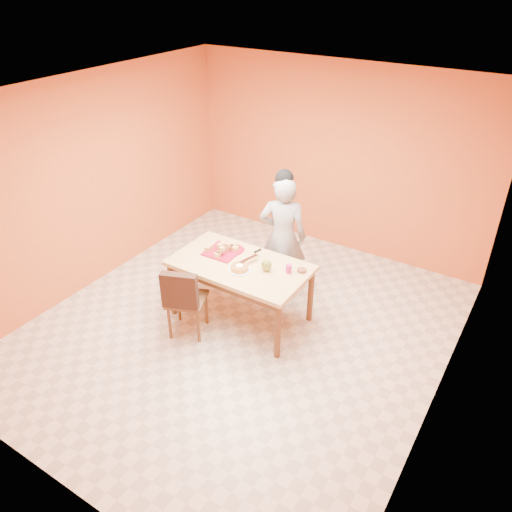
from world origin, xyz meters
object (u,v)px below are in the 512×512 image
Objects in this scene: red_dinner_plate at (233,250)px; checker_tin at (302,270)px; magenta_glass at (289,269)px; dining_table at (240,271)px; egg_ornament at (266,265)px; pastry_platter at (223,252)px; person at (283,237)px; dining_chair at (186,298)px; sponge_cake at (240,268)px.

red_dinner_plate is 0.92m from checker_tin.
checker_tin is at bearing 39.23° from magenta_glass.
checker_tin reaches higher than dining_table.
dining_table is 0.38m from egg_ornament.
magenta_glass is 0.15m from checker_tin.
magenta_glass is at bearing 2.42° from pastry_platter.
person is 0.73m from egg_ornament.
sponge_cake is at bearing 24.48° from dining_chair.
dining_chair is 2.42× the size of pastry_platter.
dining_chair reaches higher than magenta_glass.
dining_table is 0.33m from red_dinner_plate.
dining_table is 0.60m from magenta_glass.
person reaches higher than checker_tin.
person is 7.97× the size of sponge_cake.
sponge_cake is (0.39, -0.22, 0.02)m from pastry_platter.
red_dinner_plate is at bearing 30.40° from person.
red_dinner_plate is (0.08, 0.11, -0.00)m from pastry_platter.
magenta_glass reaches higher than dining_table.
dining_table is 6.15× the size of red_dinner_plate.
magenta_glass reaches higher than pastry_platter.
dining_chair reaches higher than sponge_cake.
dining_chair reaches higher than pastry_platter.
dining_table is 15.42× the size of checker_tin.
dining_chair is at bearing -137.83° from egg_ornament.
dining_table is 10.24× the size of egg_ornament.
egg_ornament is at bearing 19.14° from dining_chair.
magenta_glass reaches higher than checker_tin.
dining_chair is 0.57× the size of person.
egg_ornament is (0.34, 0.03, 0.17)m from dining_table.
egg_ornament is at bearing -6.06° from pastry_platter.
checker_tin is (0.92, 0.03, 0.01)m from red_dinner_plate.
dining_table is at bearing -165.97° from magenta_glass.
checker_tin is (0.12, 0.10, -0.03)m from magenta_glass.
pastry_platter is at bearing 150.66° from sponge_cake.
egg_ornament reaches higher than pastry_platter.
sponge_cake reaches higher than checker_tin.
person is 10.40× the size of egg_ornament.
sponge_cake is at bearing -58.01° from dining_table.
dining_chair reaches higher than checker_tin.
checker_tin is at bearing 7.55° from pastry_platter.
pastry_platter is at bearing -172.45° from checker_tin.
pastry_platter is 3.68× the size of checker_tin.
red_dinner_plate is at bearing -178.34° from checker_tin.
dining_table is 16.09× the size of magenta_glass.
person is at bearing 106.29° from egg_ornament.
person reaches higher than red_dinner_plate.
magenta_glass is at bearing 14.03° from dining_table.
person reaches higher than dining_table.
sponge_cake is (0.31, -0.33, 0.03)m from red_dinner_plate.
egg_ornament reaches higher than red_dinner_plate.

